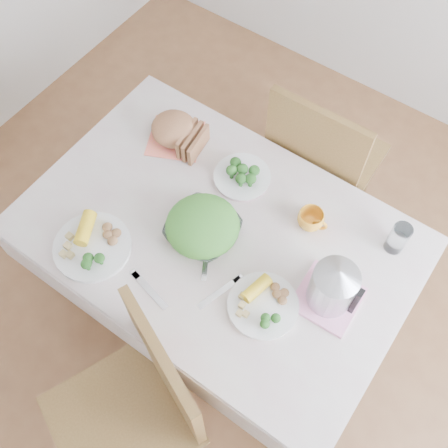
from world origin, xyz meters
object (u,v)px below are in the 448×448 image
Objects in this scene: chair_near at (124,422)px; dinner_plate_left at (93,247)px; salad_bowl at (203,230)px; yellow_mug at (311,219)px; chair_far at (324,163)px; dinner_plate_right at (263,306)px; dining_table at (218,273)px; electric_kettle at (333,286)px.

chair_near is 0.67m from dinner_plate_left.
yellow_mug is at bearing 41.01° from salad_bowl.
chair_far is 3.48× the size of dinner_plate_left.
dinner_plate_right is (0.35, -0.12, -0.02)m from salad_bowl.
salad_bowl is 0.42m from yellow_mug.
dining_table is 0.75m from chair_near.
dinner_plate_right is at bearing 101.64° from chair_far.
dinner_plate_right is at bearing -84.46° from yellow_mug.
dinner_plate_right is (0.22, 0.58, 0.31)m from chair_near.
salad_bowl is 0.37m from dinner_plate_right.
chair_far is 0.64m from yellow_mug.
electric_kettle is at bearing 4.82° from salad_bowl.
chair_near is 1.49m from chair_far.
yellow_mug is at bearing 95.54° from dinner_plate_right.
dining_table is 0.62m from dinner_plate_left.
electric_kettle is (0.38, -0.74, 0.42)m from chair_far.
electric_kettle reaches higher than chair_near.
yellow_mug reaches higher than dining_table.
yellow_mug reaches higher than dinner_plate_right.
chair_near is at bearing -42.79° from dinner_plate_left.
chair_near is 0.94m from electric_kettle.
chair_far reaches higher than salad_bowl.
electric_kettle is (0.40, 0.74, 0.42)m from chair_near.
electric_kettle is (0.83, 0.34, 0.11)m from dinner_plate_left.
dining_table is at bearing 80.63° from chair_far.
yellow_mug is (0.17, -0.51, 0.34)m from chair_far.
salad_bowl is 0.89× the size of dinner_plate_left.
dinner_plate_right is 2.49× the size of yellow_mug.
chair_far is 4.02× the size of dinner_plate_right.
chair_far is at bearing 79.50° from salad_bowl.
chair_near is at bearing -110.71° from dinner_plate_right.
yellow_mug reaches higher than dinner_plate_left.
salad_bowl is 2.57× the size of yellow_mug.
yellow_mug is 0.46× the size of electric_kettle.
dinner_plate_left is at bearing -136.31° from dining_table.
dinner_plate_right is 1.15× the size of electric_kettle.
electric_kettle is (0.49, 0.01, 0.51)m from dining_table.
salad_bowl is at bearing 161.82° from dinner_plate_right.
electric_kettle is (0.21, -0.23, 0.08)m from yellow_mug.
salad_bowl is at bearing -137.18° from dining_table.
salad_bowl is (-0.13, 0.70, 0.33)m from chair_near.
salad_bowl is at bearing 43.80° from dinner_plate_left.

